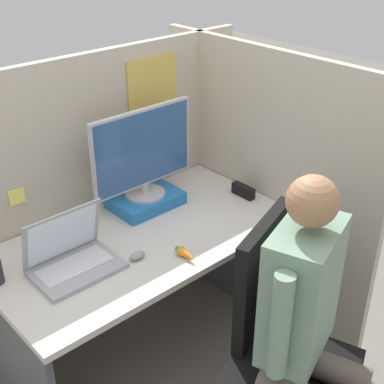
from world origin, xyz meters
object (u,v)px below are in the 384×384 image
Objects in this scene: office_chair at (279,342)px; person at (309,324)px; stapler at (243,191)px; paper_box at (145,200)px; monitor at (143,152)px; carrot_toy at (187,255)px; laptop at (72,258)px.

person is (-0.05, -0.16, 0.23)m from office_chair.
paper_box is at bearing 148.96° from stapler.
monitor is 1.06m from office_chair.
paper_box is at bearing 86.40° from office_chair.
person is at bearing -108.34° from office_chair.
paper_box is 0.50m from carrot_toy.
paper_box is 0.60× the size of monitor.
person is at bearing -95.81° from paper_box.
office_chair is (0.48, -0.71, -0.26)m from laptop.
carrot_toy is (-0.15, -0.48, -0.27)m from monitor.
paper_box is 0.34× the size of office_chair.
laptop is 0.90m from office_chair.
carrot_toy is at bearing -34.34° from laptop.
paper_box is 0.26× the size of person.
stapler is at bearing -31.04° from paper_box.
office_chair is at bearing -93.59° from monitor.
person is (-0.54, -0.82, -0.01)m from stapler.
monitor reaches higher than office_chair.
paper_box is at bearing -90.00° from monitor.
carrot_toy is at bearing -107.45° from paper_box.
office_chair reaches higher than stapler.
office_chair reaches higher than paper_box.
carrot_toy is 0.51m from office_chair.
carrot_toy is at bearing -107.35° from monitor.
paper_box is 0.58m from laptop.
person reaches higher than carrot_toy.
stapler is (0.43, -0.26, -0.26)m from monitor.
person is at bearing -63.57° from laptop.
monitor is at bearing 90.00° from paper_box.
paper_box is at bearing 84.19° from person.
laptop is at bearing -158.51° from paper_box.
monitor reaches higher than carrot_toy.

